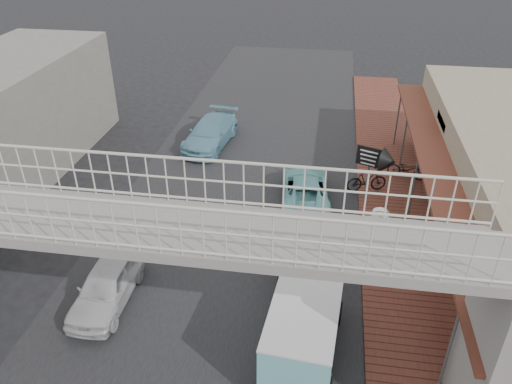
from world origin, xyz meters
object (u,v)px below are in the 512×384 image
(angkot_curb, at_px, (305,189))
(street_clock, at_px, (379,222))
(white_hatchback, at_px, (107,286))
(dark_sedan, at_px, (303,252))
(motorcycle_near, at_px, (407,169))
(angkot_van, at_px, (305,323))
(angkot_far, at_px, (210,133))
(motorcycle_far, at_px, (367,180))
(arrow_sign, at_px, (386,162))

(angkot_curb, distance_m, street_clock, 5.72)
(white_hatchback, bearing_deg, angkot_curb, 50.46)
(dark_sedan, distance_m, street_clock, 2.92)
(white_hatchback, height_order, motorcycle_near, white_hatchback)
(white_hatchback, bearing_deg, angkot_van, -11.39)
(dark_sedan, bearing_deg, motorcycle_near, 59.02)
(angkot_far, distance_m, motorcycle_far, 8.64)
(dark_sedan, relative_size, arrow_sign, 1.47)
(white_hatchback, height_order, angkot_curb, white_hatchback)
(white_hatchback, height_order, angkot_van, angkot_van)
(motorcycle_far, distance_m, arrow_sign, 2.29)
(angkot_far, xyz_separation_m, street_clock, (7.80, -9.55, 1.73))
(dark_sedan, bearing_deg, angkot_curb, 93.31)
(angkot_far, xyz_separation_m, arrow_sign, (8.32, -5.17, 1.65))
(motorcycle_near, height_order, street_clock, street_clock)
(dark_sedan, bearing_deg, street_clock, -7.81)
(angkot_far, bearing_deg, dark_sedan, -52.20)
(angkot_curb, xyz_separation_m, motorcycle_far, (2.57, 1.06, 0.05))
(angkot_van, height_order, arrow_sign, arrow_sign)
(angkot_curb, relative_size, motorcycle_near, 2.38)
(motorcycle_near, bearing_deg, angkot_curb, 132.72)
(motorcycle_far, bearing_deg, angkot_far, 47.26)
(arrow_sign, bearing_deg, motorcycle_far, 131.44)
(angkot_curb, distance_m, angkot_far, 7.08)
(angkot_curb, height_order, motorcycle_near, angkot_curb)
(angkot_van, distance_m, motorcycle_near, 11.51)
(dark_sedan, height_order, angkot_van, angkot_van)
(angkot_van, relative_size, motorcycle_far, 2.35)
(angkot_far, xyz_separation_m, motorcycle_near, (9.67, -2.28, -0.11))
(arrow_sign, bearing_deg, dark_sedan, -103.10)
(motorcycle_far, bearing_deg, street_clock, 162.72)
(angkot_curb, xyz_separation_m, angkot_van, (0.54, -8.31, 0.67))
(angkot_van, xyz_separation_m, motorcycle_far, (2.04, 9.36, -0.62))
(dark_sedan, height_order, street_clock, street_clock)
(street_clock, bearing_deg, angkot_van, -110.68)
(angkot_far, xyz_separation_m, motorcycle_far, (7.80, -3.72, -0.04))
(angkot_far, distance_m, motorcycle_near, 9.94)
(angkot_van, relative_size, arrow_sign, 1.52)
(motorcycle_far, relative_size, arrow_sign, 0.65)
(dark_sedan, bearing_deg, angkot_far, 120.83)
(angkot_far, relative_size, motorcycle_near, 2.62)
(dark_sedan, distance_m, motorcycle_far, 5.98)
(angkot_van, height_order, motorcycle_near, angkot_van)
(angkot_curb, distance_m, motorcycle_far, 2.78)
(motorcycle_far, height_order, arrow_sign, arrow_sign)
(arrow_sign, bearing_deg, angkot_curb, -165.40)
(white_hatchback, relative_size, street_clock, 1.33)
(white_hatchback, height_order, dark_sedan, dark_sedan)
(motorcycle_near, distance_m, street_clock, 7.73)
(white_hatchback, height_order, motorcycle_far, white_hatchback)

